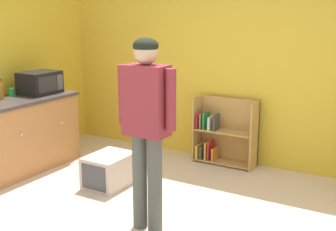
# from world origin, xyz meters

# --- Properties ---
(back_wall) EXTENTS (5.20, 0.06, 2.70)m
(back_wall) POSITION_xyz_m (0.00, 2.33, 1.35)
(back_wall) COLOR gold
(back_wall) RESTS_ON ground
(left_side_wall) EXTENTS (0.06, 2.99, 2.70)m
(left_side_wall) POSITION_xyz_m (-2.63, 0.80, 1.35)
(left_side_wall) COLOR yellow
(left_side_wall) RESTS_ON ground
(kitchen_counter) EXTENTS (0.65, 1.99, 0.90)m
(kitchen_counter) POSITION_xyz_m (-2.20, 0.40, 0.45)
(kitchen_counter) COLOR #B97A46
(kitchen_counter) RESTS_ON ground
(bookshelf) EXTENTS (0.80, 0.28, 0.85)m
(bookshelf) POSITION_xyz_m (-0.17, 2.15, 0.37)
(bookshelf) COLOR tan
(bookshelf) RESTS_ON ground
(standing_person) EXTENTS (0.57, 0.22, 1.72)m
(standing_person) POSITION_xyz_m (-0.02, 0.16, 1.04)
(standing_person) COLOR #525551
(standing_person) RESTS_ON ground
(pet_carrier) EXTENTS (0.42, 0.55, 0.36)m
(pet_carrier) POSITION_xyz_m (-0.95, 0.79, 0.18)
(pet_carrier) COLOR beige
(pet_carrier) RESTS_ON ground
(microwave) EXTENTS (0.37, 0.48, 0.28)m
(microwave) POSITION_xyz_m (-2.21, 1.04, 1.04)
(microwave) COLOR black
(microwave) RESTS_ON kitchen_counter
(amber_bottle) EXTENTS (0.07, 0.07, 0.25)m
(amber_bottle) POSITION_xyz_m (-2.34, 0.54, 1.00)
(amber_bottle) COLOR #9E661E
(amber_bottle) RESTS_ON kitchen_counter
(green_cup) EXTENTS (0.08, 0.08, 0.09)m
(green_cup) POSITION_xyz_m (-2.43, 0.76, 0.95)
(green_cup) COLOR green
(green_cup) RESTS_ON kitchen_counter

